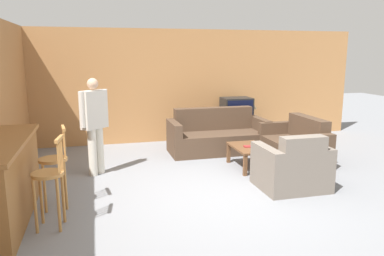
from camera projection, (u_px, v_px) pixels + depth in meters
The scene contains 14 objects.
ground_plane at pixel (219, 196), 5.46m from camera, with size 24.00×24.00×0.00m, color gray.
wall_back at pixel (169, 86), 8.72m from camera, with size 9.40×0.08×2.60m.
bar_counter at pixel (6, 182), 4.55m from camera, with size 0.55×2.15×1.03m.
bar_chair_near at pixel (49, 181), 4.38m from camera, with size 0.41×0.41×1.10m.
bar_chair_mid at pixel (55, 166), 4.97m from camera, with size 0.42×0.42×1.10m.
couch_far at pixel (217, 137), 7.91m from camera, with size 2.04×0.89×0.90m.
armchair_near at pixel (292, 169), 5.72m from camera, with size 0.99×0.84×0.88m.
loveseat_right at pixel (296, 146), 7.14m from camera, with size 0.82×1.44×0.87m.
coffee_table at pixel (249, 150), 6.77m from camera, with size 0.57×0.90×0.40m.
tv_unit at pixel (236, 130), 8.90m from camera, with size 1.07×0.54×0.51m.
tv at pixel (236, 109), 8.80m from camera, with size 0.68×0.51×0.52m.
book_on_table at pixel (248, 146), 6.72m from camera, with size 0.17×0.13×0.02m.
table_lamp at pixel (251, 105), 8.88m from camera, with size 0.28×0.28×0.45m.
person_by_window at pixel (95, 121), 6.29m from camera, with size 0.47×0.44×1.65m.
Camera 1 is at (-1.68, -4.90, 2.05)m, focal length 35.00 mm.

